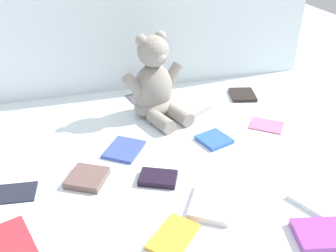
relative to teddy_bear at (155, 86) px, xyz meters
The scene contains 16 objects.
ground_plane 0.20m from the teddy_bear, 102.40° to the right, with size 3.20×3.20×0.00m, color silver.
teddy_bear is the anchor object (origin of this frame).
book_case_0 0.71m from the teddy_bear, 71.43° to the right, with size 0.09×0.14×0.02m, color purple.
book_case_1 0.18m from the teddy_bear, 90.46° to the left, with size 0.09×0.14×0.01m, color #4B464C.
book_case_2 0.39m from the teddy_bear, 102.93° to the right, with size 0.07×0.10×0.02m, color black.
book_case_3 0.38m from the teddy_bear, ahead, with size 0.09×0.11×0.01m, color black.
book_case_4 0.27m from the teddy_bear, 126.17° to the right, with size 0.10×0.12×0.01m, color #394CB2.
book_case_5 0.43m from the teddy_bear, 130.25° to the right, with size 0.10×0.10×0.02m, color brown.
book_case_6 0.40m from the teddy_bear, 28.31° to the right, with size 0.08×0.11×0.01m, color #B56590.
book_case_7 0.63m from the teddy_bear, 63.38° to the right, with size 0.10×0.10×0.01m, color white.
book_case_8 0.57m from the teddy_bear, 145.23° to the right, with size 0.08×0.12×0.01m, color black.
book_case_9 0.67m from the teddy_bear, 132.13° to the right, with size 0.07×0.13×0.01m, color red.
book_case_10 0.51m from the teddy_bear, 87.97° to the right, with size 0.10×0.13×0.02m, color white.
book_case_11 0.17m from the teddy_bear, ahead, with size 0.07×0.13×0.02m, color #9B9B91.
book_case_12 0.28m from the teddy_bear, 59.12° to the right, with size 0.09×0.09×0.01m, color #2E5CB1.
book_case_13 0.60m from the teddy_bear, 100.10° to the right, with size 0.08×0.12×0.01m, color gold.
Camera 1 is at (-0.24, -0.98, 0.64)m, focal length 39.73 mm.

